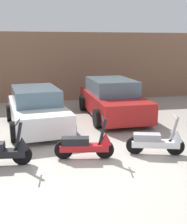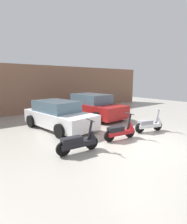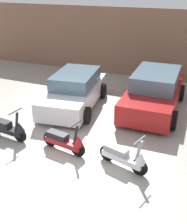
% 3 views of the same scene
% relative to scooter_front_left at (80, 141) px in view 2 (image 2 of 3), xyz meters
% --- Properties ---
extents(ground_plane, '(28.00, 28.00, 0.00)m').
position_rel_scooter_front_left_xyz_m(ground_plane, '(2.25, -0.69, -0.37)').
color(ground_plane, '#9E998E').
extents(wall_back, '(19.60, 0.12, 3.37)m').
position_rel_scooter_front_left_xyz_m(wall_back, '(2.25, 7.71, 1.31)').
color(wall_back, '#845B47').
rests_on(wall_back, ground_plane).
extents(scooter_front_left, '(1.51, 0.54, 1.05)m').
position_rel_scooter_front_left_xyz_m(scooter_front_left, '(0.00, 0.00, 0.00)').
color(scooter_front_left, black).
rests_on(scooter_front_left, ground_plane).
extents(scooter_front_right, '(1.47, 0.57, 1.03)m').
position_rel_scooter_front_left_xyz_m(scooter_front_right, '(2.01, 0.01, -0.01)').
color(scooter_front_right, black).
rests_on(scooter_front_right, ground_plane).
extents(scooter_front_center, '(1.45, 0.69, 1.03)m').
position_rel_scooter_front_left_xyz_m(scooter_front_center, '(3.83, -0.08, -0.01)').
color(scooter_front_center, black).
rests_on(scooter_front_center, ground_plane).
extents(car_rear_left, '(2.31, 4.14, 1.34)m').
position_rel_scooter_front_left_xyz_m(car_rear_left, '(0.81, 3.06, 0.27)').
color(car_rear_left, white).
rests_on(car_rear_left, ground_plane).
extents(car_rear_center, '(2.17, 4.34, 1.46)m').
position_rel_scooter_front_left_xyz_m(car_rear_center, '(3.72, 4.01, 0.32)').
color(car_rear_center, maroon).
rests_on(car_rear_center, ground_plane).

